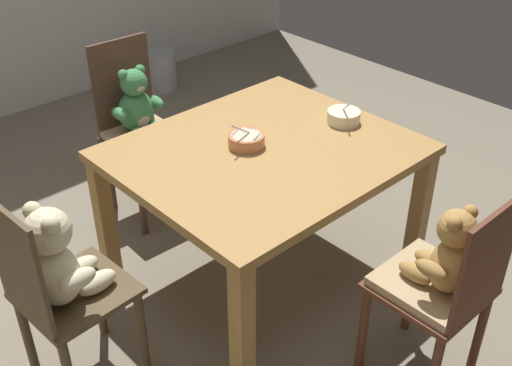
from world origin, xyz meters
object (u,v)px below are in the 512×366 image
at_px(metal_pail, 160,71).
at_px(teddy_chair_near_front, 444,273).
at_px(teddy_chair_near_left, 58,272).
at_px(porridge_bowl_cream_near_right, 344,116).
at_px(porridge_bowl_terracotta_center, 246,140).
at_px(dining_table, 264,167).
at_px(teddy_chair_far_center, 139,120).

bearing_deg(metal_pail, teddy_chair_near_front, -106.18).
bearing_deg(teddy_chair_near_left, porridge_bowl_cream_near_right, -8.01).
bearing_deg(teddy_chair_near_left, teddy_chair_near_front, -45.19).
bearing_deg(porridge_bowl_cream_near_right, porridge_bowl_terracotta_center, 163.96).
distance_m(teddy_chair_near_left, metal_pail, 2.87).
height_order(porridge_bowl_cream_near_right, metal_pail, porridge_bowl_cream_near_right).
height_order(dining_table, metal_pail, dining_table).
distance_m(teddy_chair_near_front, teddy_chair_near_left, 1.37).
bearing_deg(metal_pail, porridge_bowl_cream_near_right, -102.92).
distance_m(teddy_chair_near_left, porridge_bowl_cream_near_right, 1.41).
bearing_deg(porridge_bowl_terracotta_center, teddy_chair_far_center, 91.53).
relative_size(teddy_chair_near_front, porridge_bowl_terracotta_center, 5.22).
relative_size(porridge_bowl_cream_near_right, porridge_bowl_terracotta_center, 0.90).
xyz_separation_m(teddy_chair_near_front, porridge_bowl_terracotta_center, (-0.11, 0.94, 0.21)).
relative_size(teddy_chair_near_left, metal_pail, 3.02).
height_order(teddy_chair_far_center, porridge_bowl_cream_near_right, teddy_chair_far_center).
bearing_deg(porridge_bowl_cream_near_right, teddy_chair_near_front, -114.58).
height_order(dining_table, teddy_chair_far_center, teddy_chair_far_center).
height_order(teddy_chair_near_left, porridge_bowl_terracotta_center, teddy_chair_near_left).
relative_size(dining_table, porridge_bowl_cream_near_right, 7.87).
xyz_separation_m(porridge_bowl_cream_near_right, metal_pail, (0.51, 2.22, -0.59)).
relative_size(teddy_chair_far_center, metal_pail, 3.16).
xyz_separation_m(teddy_chair_near_left, porridge_bowl_cream_near_right, (1.39, -0.11, 0.18)).
distance_m(dining_table, porridge_bowl_cream_near_right, 0.45).
distance_m(teddy_chair_near_front, metal_pail, 3.17).
height_order(porridge_bowl_terracotta_center, metal_pail, porridge_bowl_terracotta_center).
bearing_deg(porridge_bowl_terracotta_center, metal_pail, 64.76).
relative_size(teddy_chair_far_center, porridge_bowl_cream_near_right, 6.23).
relative_size(dining_table, metal_pail, 4.00).
height_order(teddy_chair_near_front, porridge_bowl_cream_near_right, teddy_chair_near_front).
relative_size(teddy_chair_near_front, porridge_bowl_cream_near_right, 5.81).
bearing_deg(porridge_bowl_cream_near_right, teddy_chair_near_left, 175.50).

